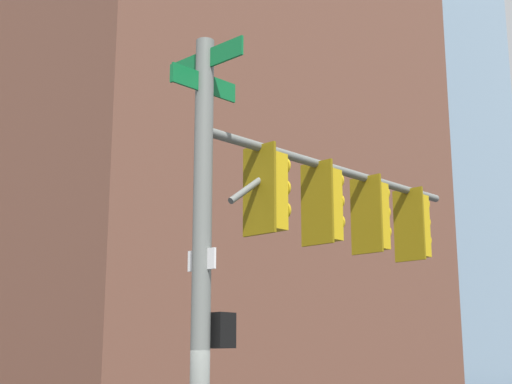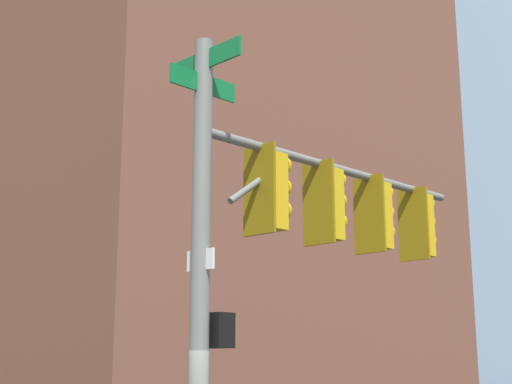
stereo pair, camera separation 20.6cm
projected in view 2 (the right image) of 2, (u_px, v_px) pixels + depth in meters
signal_pole_assembly at (310, 229)px, 10.09m from camera, size 1.29×5.80×6.21m
building_brick_nearside at (185, 42)px, 39.37m from camera, size 19.95×20.37×37.49m
building_glass_tower at (254, 0)px, 65.04m from camera, size 32.22×32.25×65.88m
building_brick_farside at (15, 88)px, 64.62m from camera, size 16.89×14.97×50.81m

